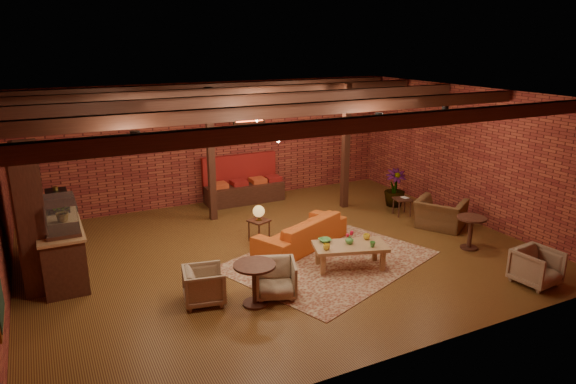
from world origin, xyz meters
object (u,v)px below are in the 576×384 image
armchair_right (441,209)px  armchair_far (537,265)px  armchair_a (204,284)px  round_table_right (471,228)px  side_table_book (402,200)px  plant_tall (397,151)px  sofa (301,232)px  armchair_b (275,277)px  round_table_left (255,277)px  coffee_table (349,247)px  side_table_lamp (259,214)px

armchair_right → armchair_far: armchair_right is taller
armchair_a → round_table_right: bearing=-81.8°
side_table_book → plant_tall: 1.31m
armchair_a → armchair_far: bearing=-99.0°
sofa → armchair_b: size_ratio=3.19×
round_table_left → armchair_a: (-0.73, 0.45, -0.15)m
armchair_b → armchair_far: bearing=-0.5°
sofa → plant_tall: (3.52, 1.37, 1.15)m
coffee_table → side_table_lamp: (-1.00, 2.04, 0.20)m
armchair_b → round_table_right: size_ratio=1.00×
armchair_right → plant_tall: size_ratio=0.36×
armchair_b → armchair_far: (4.39, -1.68, 0.01)m
plant_tall → armchair_right: bearing=-92.4°
sofa → round_table_left: round_table_left is taller
armchair_far → plant_tall: size_ratio=0.24×
side_table_lamp → armchair_right: 4.27m
round_table_right → armchair_far: 1.75m
armchair_a → armchair_far: size_ratio=0.94×
sofa → armchair_right: 3.48m
sofa → side_table_book: bearing=167.3°
coffee_table → side_table_lamp: bearing=116.2°
armchair_a → armchair_right: (6.02, 0.97, 0.12)m
armchair_right → plant_tall: 2.09m
side_table_book → round_table_right: (-0.09, -2.36, 0.06)m
side_table_book → armchair_a: bearing=-160.1°
round_table_left → side_table_book: (5.07, 2.55, -0.09)m
round_table_right → armchair_b: bearing=-179.2°
armchair_b → side_table_book: (4.63, 2.42, 0.05)m
coffee_table → side_table_lamp: side_table_lamp is taller
side_table_book → round_table_right: size_ratio=0.67×
coffee_table → armchair_right: bearing=16.1°
round_table_left → plant_tall: (5.36, 3.24, 0.98)m
sofa → side_table_lamp: size_ratio=2.76×
side_table_lamp → armchair_a: bearing=-132.0°
round_table_left → armchair_far: round_table_left is taller
round_table_left → side_table_book: 5.67m
armchair_a → side_table_book: size_ratio=1.46×
armchair_a → plant_tall: (6.09, 2.79, 1.14)m
armchair_b → armchair_right: 5.02m
armchair_b → plant_tall: plant_tall is taller
armchair_a → armchair_b: armchair_b is taller
round_table_left → armchair_b: size_ratio=1.04×
plant_tall → sofa: bearing=-158.8°
round_table_left → side_table_book: size_ratio=1.56×
armchair_far → plant_tall: plant_tall is taller
coffee_table → round_table_right: size_ratio=2.19×
side_table_book → sofa: bearing=-168.2°
armchair_right → armchair_far: (-0.46, -2.97, -0.10)m
side_table_book → armchair_far: bearing=-93.4°
side_table_lamp → plant_tall: (4.18, 0.67, 0.86)m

